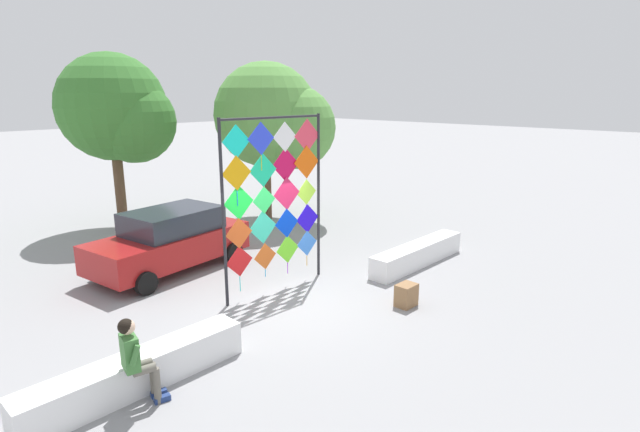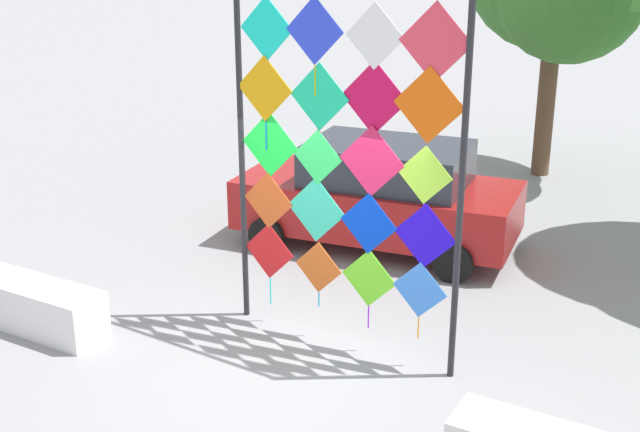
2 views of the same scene
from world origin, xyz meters
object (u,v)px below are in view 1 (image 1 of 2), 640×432
(tree_palm_like, at_px, (119,112))
(tree_broadleaf, at_px, (274,118))
(seated_vendor, at_px, (136,355))
(parked_car, at_px, (170,240))
(kite_display_rack, at_px, (275,193))
(cardboard_box_large, at_px, (406,295))

(tree_palm_like, distance_m, tree_broadleaf, 5.10)
(seated_vendor, bearing_deg, parked_car, 54.92)
(kite_display_rack, xyz_separation_m, parked_car, (-0.98, 3.00, -1.51))
(cardboard_box_large, xyz_separation_m, tree_broadleaf, (3.26, 7.87, 3.38))
(tree_broadleaf, bearing_deg, seated_vendor, -142.07)
(parked_car, xyz_separation_m, tree_palm_like, (1.19, 4.76, 3.09))
(tree_palm_like, xyz_separation_m, tree_broadleaf, (4.33, -2.68, -0.27))
(cardboard_box_large, bearing_deg, tree_broadleaf, 67.47)
(parked_car, height_order, cardboard_box_large, parked_car)
(kite_display_rack, relative_size, tree_palm_like, 0.70)
(kite_display_rack, height_order, seated_vendor, kite_display_rack)
(parked_car, bearing_deg, seated_vendor, -125.08)
(cardboard_box_large, bearing_deg, kite_display_rack, 114.61)
(kite_display_rack, xyz_separation_m, tree_broadleaf, (4.54, 5.08, 1.31))
(parked_car, relative_size, cardboard_box_large, 8.66)
(kite_display_rack, distance_m, tree_palm_like, 7.93)
(kite_display_rack, distance_m, parked_car, 3.50)
(seated_vendor, distance_m, parked_car, 6.01)
(kite_display_rack, xyz_separation_m, tree_palm_like, (0.21, 7.76, 1.58))
(parked_car, distance_m, tree_palm_like, 5.80)
(kite_display_rack, bearing_deg, cardboard_box_large, -65.39)
(seated_vendor, bearing_deg, cardboard_box_large, -8.67)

